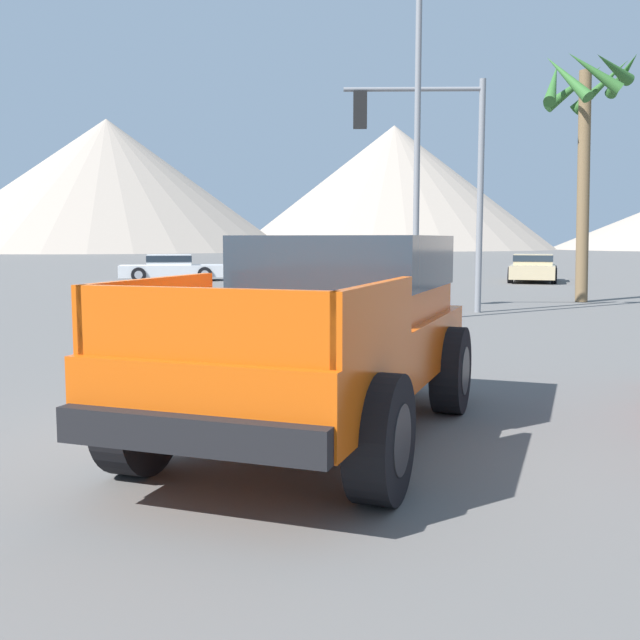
% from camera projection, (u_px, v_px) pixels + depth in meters
% --- Properties ---
extents(ground_plane, '(320.00, 320.00, 0.00)m').
position_uv_depth(ground_plane, '(287.00, 445.00, 6.86)').
color(ground_plane, '#5B5956').
extents(orange_pickup_truck, '(3.43, 5.38, 1.92)m').
position_uv_depth(orange_pickup_truck, '(331.00, 319.00, 7.34)').
color(orange_pickup_truck, '#CC4C0C').
rests_on(orange_pickup_truck, ground_plane).
extents(parked_car_tan, '(2.96, 4.67, 1.21)m').
position_uv_depth(parked_car_tan, '(533.00, 268.00, 32.72)').
color(parked_car_tan, tan).
rests_on(parked_car_tan, ground_plane).
extents(parked_car_white, '(4.84, 2.63, 1.17)m').
position_uv_depth(parked_car_white, '(171.00, 267.00, 33.44)').
color(parked_car_white, white).
rests_on(parked_car_white, ground_plane).
extents(parked_car_blue, '(4.33, 2.79, 1.20)m').
position_uv_depth(parked_car_blue, '(316.00, 265.00, 36.39)').
color(parked_car_blue, '#334C9E').
rests_on(parked_car_blue, ground_plane).
extents(traffic_light_main, '(3.54, 0.38, 5.83)m').
position_uv_depth(traffic_light_main, '(429.00, 152.00, 18.78)').
color(traffic_light_main, slate).
rests_on(traffic_light_main, ground_plane).
extents(street_lamp_post, '(0.90, 0.24, 9.06)m').
position_uv_depth(street_lamp_post, '(418.00, 84.00, 16.71)').
color(street_lamp_post, slate).
rests_on(street_lamp_post, ground_plane).
extents(palm_tree_tall, '(2.88, 2.86, 7.23)m').
position_uv_depth(palm_tree_tall, '(586.00, 116.00, 21.84)').
color(palm_tree_tall, brown).
rests_on(palm_tree_tall, ground_plane).
extents(distant_mountain_range, '(176.73, 80.68, 21.79)m').
position_uv_depth(distant_mountain_range, '(289.00, 197.00, 128.15)').
color(distant_mountain_range, gray).
rests_on(distant_mountain_range, ground_plane).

